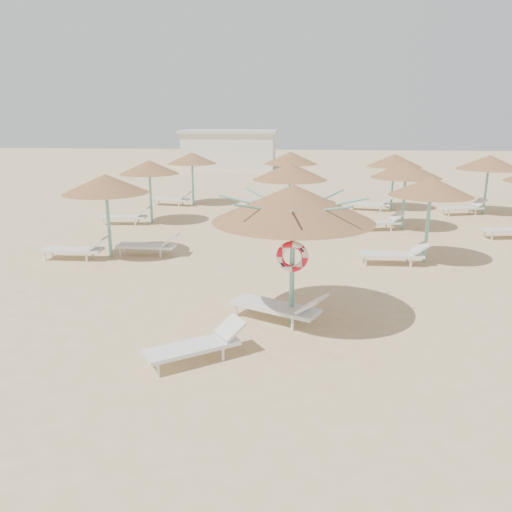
{
  "coord_description": "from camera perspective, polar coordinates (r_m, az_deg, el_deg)",
  "views": [
    {
      "loc": [
        0.68,
        -9.99,
        4.43
      ],
      "look_at": [
        -0.38,
        1.11,
        1.3
      ],
      "focal_mm": 35.0,
      "sensor_mm": 36.0,
      "label": 1
    }
  ],
  "objects": [
    {
      "name": "service_hut",
      "position": [
        45.57,
        -3.06,
        12.15
      ],
      "size": [
        8.4,
        4.4,
        3.25
      ],
      "color": "silver",
      "rests_on": "ground"
    },
    {
      "name": "lounger_main_b",
      "position": [
        11.09,
        2.82,
        -5.78
      ],
      "size": [
        2.24,
        1.54,
        0.79
      ],
      "rotation": [
        0.0,
        0.0,
        -0.45
      ],
      "color": "silver",
      "rests_on": "ground"
    },
    {
      "name": "main_palapa",
      "position": [
        10.47,
        4.3,
        5.99
      ],
      "size": [
        3.43,
        3.43,
        3.08
      ],
      "color": "#68B4A8",
      "rests_on": "ground"
    },
    {
      "name": "lounger_main_a",
      "position": [
        9.51,
        -6.56,
        -9.99
      ],
      "size": [
        1.89,
        1.55,
        0.69
      ],
      "rotation": [
        0.0,
        0.0,
        0.61
      ],
      "color": "silver",
      "rests_on": "ground"
    },
    {
      "name": "palapa_field",
      "position": [
        20.9,
        10.62,
        9.63
      ],
      "size": [
        19.35,
        13.34,
        2.72
      ],
      "color": "#68B4A8",
      "rests_on": "ground"
    },
    {
      "name": "ground",
      "position": [
        10.95,
        1.44,
        -8.19
      ],
      "size": [
        120.0,
        120.0,
        0.0
      ],
      "primitive_type": "plane",
      "color": "#D7BC83",
      "rests_on": "ground"
    }
  ]
}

